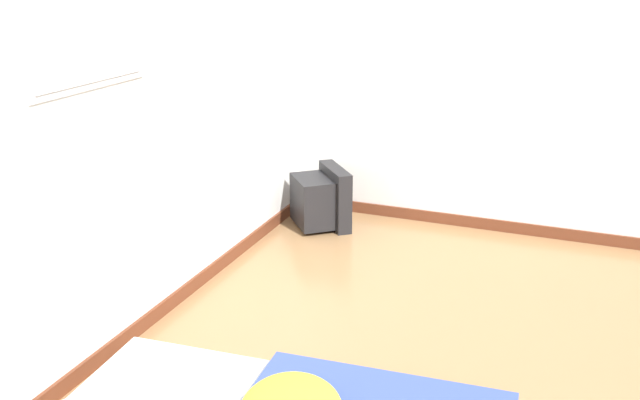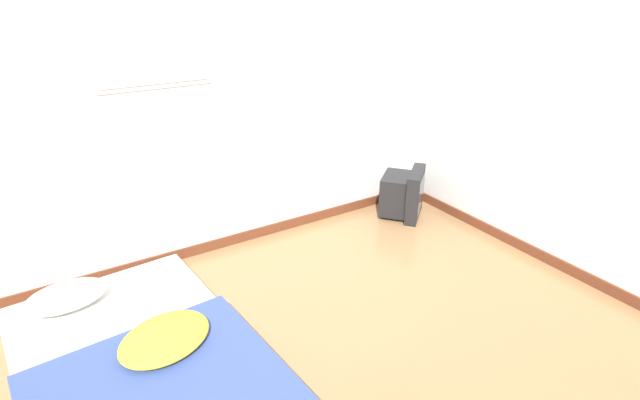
{
  "view_description": "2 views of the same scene",
  "coord_description": "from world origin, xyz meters",
  "views": [
    {
      "loc": [
        -2.47,
        0.14,
        2.04
      ],
      "look_at": [
        1.19,
        1.59,
        0.67
      ],
      "focal_mm": 40.0,
      "sensor_mm": 36.0,
      "label": 1
    },
    {
      "loc": [
        -0.64,
        -1.26,
        2.17
      ],
      "look_at": [
        1.12,
        1.53,
        0.68
      ],
      "focal_mm": 28.0,
      "sensor_mm": 36.0,
      "label": 2
    }
  ],
  "objects": [
    {
      "name": "wall_back",
      "position": [
        0.0,
        2.44,
        1.29
      ],
      "size": [
        8.07,
        0.08,
        2.6
      ],
      "color": "white",
      "rests_on": "ground_plane"
    },
    {
      "name": "crt_tv",
      "position": [
        2.42,
        2.07,
        0.22
      ],
      "size": [
        0.57,
        0.56,
        0.47
      ],
      "color": "black",
      "rests_on": "ground_plane"
    },
    {
      "name": "mattress_bed",
      "position": [
        -0.33,
        1.2,
        0.1
      ],
      "size": [
        1.39,
        2.06,
        0.29
      ],
      "color": "silver",
      "rests_on": "ground_plane"
    }
  ]
}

